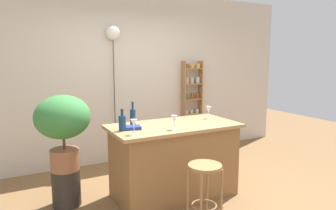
# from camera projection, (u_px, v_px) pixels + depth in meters

# --- Properties ---
(ground) EXTENTS (12.00, 12.00, 0.00)m
(ground) POSITION_uv_depth(u_px,v_px,m) (186.00, 205.00, 3.67)
(ground) COLOR brown
(back_wall) EXTENTS (6.40, 0.10, 2.80)m
(back_wall) POSITION_uv_depth(u_px,v_px,m) (126.00, 77.00, 5.16)
(back_wall) COLOR beige
(back_wall) RESTS_ON ground
(kitchen_counter) EXTENTS (1.59, 0.81, 0.92)m
(kitchen_counter) POSITION_uv_depth(u_px,v_px,m) (174.00, 160.00, 3.86)
(kitchen_counter) COLOR olive
(kitchen_counter) RESTS_ON ground
(bar_stool) EXTENTS (0.35, 0.35, 0.65)m
(bar_stool) POSITION_uv_depth(u_px,v_px,m) (205.00, 180.00, 3.18)
(bar_stool) COLOR #997047
(bar_stool) RESTS_ON ground
(spice_shelf) EXTENTS (0.38, 0.14, 1.67)m
(spice_shelf) POSITION_uv_depth(u_px,v_px,m) (192.00, 106.00, 5.68)
(spice_shelf) COLOR #9E7042
(spice_shelf) RESTS_ON ground
(plant_stool) EXTENTS (0.33, 0.33, 0.44)m
(plant_stool) POSITION_uv_depth(u_px,v_px,m) (66.00, 187.00, 3.64)
(plant_stool) COLOR #2D2823
(plant_stool) RESTS_ON ground
(potted_plant) EXTENTS (0.63, 0.57, 0.88)m
(potted_plant) POSITION_uv_depth(u_px,v_px,m) (63.00, 123.00, 3.52)
(potted_plant) COLOR #935B3D
(potted_plant) RESTS_ON plant_stool
(bottle_vinegar) EXTENTS (0.08, 0.08, 0.25)m
(bottle_vinegar) POSITION_uv_depth(u_px,v_px,m) (122.00, 123.00, 3.46)
(bottle_vinegar) COLOR navy
(bottle_vinegar) RESTS_ON kitchen_counter
(bottle_sauce_amber) EXTENTS (0.07, 0.07, 0.29)m
(bottle_sauce_amber) POSITION_uv_depth(u_px,v_px,m) (133.00, 117.00, 3.69)
(bottle_sauce_amber) COLOR navy
(bottle_sauce_amber) RESTS_ON kitchen_counter
(wine_glass_left) EXTENTS (0.07, 0.07, 0.16)m
(wine_glass_left) POSITION_uv_depth(u_px,v_px,m) (134.00, 124.00, 3.29)
(wine_glass_left) COLOR silver
(wine_glass_left) RESTS_ON kitchen_counter
(wine_glass_center) EXTENTS (0.07, 0.07, 0.16)m
(wine_glass_center) POSITION_uv_depth(u_px,v_px,m) (174.00, 119.00, 3.52)
(wine_glass_center) COLOR silver
(wine_glass_center) RESTS_ON kitchen_counter
(wine_glass_right) EXTENTS (0.07, 0.07, 0.16)m
(wine_glass_right) POSITION_uv_depth(u_px,v_px,m) (209.00, 110.00, 4.17)
(wine_glass_right) COLOR silver
(wine_glass_right) RESTS_ON kitchen_counter
(cookbook) EXTENTS (0.24, 0.19, 0.03)m
(cookbook) POSITION_uv_depth(u_px,v_px,m) (131.00, 128.00, 3.55)
(cookbook) COLOR navy
(cookbook) RESTS_ON kitchen_counter
(pendant_globe_light) EXTENTS (0.23, 0.23, 2.23)m
(pendant_globe_light) POSITION_uv_depth(u_px,v_px,m) (113.00, 35.00, 4.84)
(pendant_globe_light) COLOR black
(pendant_globe_light) RESTS_ON ground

